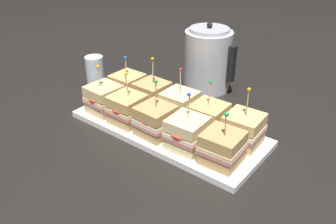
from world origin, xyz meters
TOP-DOWN VIEW (x-y plane):
  - ground_plane at (0.00, 0.00)m, footprint 6.00×6.00m
  - serving_platter at (0.00, 0.00)m, footprint 0.58×0.24m
  - sandwich_front_far_left at (-0.21, -0.05)m, footprint 0.10×0.10m
  - sandwich_front_left at (-0.11, -0.06)m, footprint 0.10×0.10m
  - sandwich_front_center at (0.00, -0.06)m, footprint 0.10×0.10m
  - sandwich_front_right at (0.11, -0.06)m, footprint 0.10×0.10m
  - sandwich_front_far_right at (0.21, -0.05)m, footprint 0.10×0.10m
  - sandwich_back_far_left at (-0.21, 0.05)m, footprint 0.10×0.10m
  - sandwich_back_left at (-0.11, 0.06)m, footprint 0.10×0.10m
  - sandwich_back_center at (0.00, 0.06)m, footprint 0.10×0.10m
  - sandwich_back_right at (0.11, 0.05)m, footprint 0.10×0.10m
  - sandwich_back_far_right at (0.21, 0.05)m, footprint 0.10×0.10m
  - kettle_steel at (-0.07, 0.32)m, footprint 0.19×0.17m
  - drinking_glass at (-0.39, 0.07)m, footprint 0.07×0.07m

SIDE VIEW (x-z plane):
  - ground_plane at x=0.00m, z-range 0.00..0.00m
  - serving_platter at x=0.00m, z-range 0.00..0.02m
  - sandwich_back_right at x=0.11m, z-range -0.02..0.14m
  - sandwich_front_far_right at x=0.21m, z-range -0.01..0.13m
  - drinking_glass at x=-0.39m, z-range 0.00..0.12m
  - sandwich_back_center at x=0.00m, z-range -0.02..0.14m
  - sandwich_back_far_left at x=-0.21m, z-range -0.01..0.13m
  - sandwich_back_far_right at x=0.21m, z-range -0.02..0.14m
  - sandwich_back_left at x=-0.11m, z-range -0.02..0.14m
  - sandwich_front_left at x=-0.11m, z-range -0.02..0.14m
  - sandwich_front_right at x=0.11m, z-range -0.02..0.14m
  - sandwich_front_center at x=0.00m, z-range -0.02..0.14m
  - sandwich_front_far_left at x=-0.21m, z-range -0.02..0.14m
  - kettle_steel at x=-0.07m, z-range -0.01..0.23m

